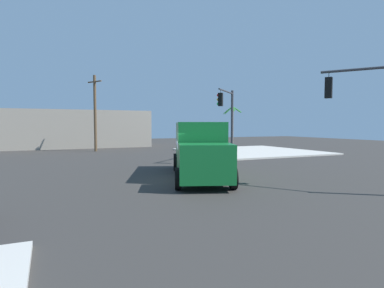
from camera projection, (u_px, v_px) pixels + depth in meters
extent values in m
plane|color=#33302D|center=(184.00, 180.00, 16.58)|extent=(100.00, 100.00, 0.00)
cube|color=beige|center=(250.00, 151.00, 34.07)|extent=(12.84, 12.84, 0.14)
cube|color=#146B2D|center=(198.00, 146.00, 18.45)|extent=(4.53, 6.92, 2.68)
cube|color=#146B2D|center=(206.00, 163.00, 14.15)|extent=(2.91, 2.62, 1.70)
cube|color=black|center=(208.00, 157.00, 13.28)|extent=(1.92, 0.78, 0.88)
cube|color=#B2B2B7|center=(194.00, 165.00, 21.67)|extent=(2.23, 1.00, 0.21)
cube|color=white|center=(218.00, 143.00, 18.52)|extent=(1.93, 5.11, 0.36)
cube|color=white|center=(177.00, 143.00, 18.36)|extent=(1.93, 5.11, 0.36)
cylinder|color=black|center=(233.00, 178.00, 14.33)|extent=(0.61, 1.03, 1.00)
cylinder|color=black|center=(178.00, 179.00, 14.16)|extent=(0.61, 1.03, 1.00)
cylinder|color=black|center=(215.00, 163.00, 20.24)|extent=(0.61, 1.03, 1.00)
cylinder|color=black|center=(176.00, 163.00, 20.07)|extent=(0.61, 1.03, 1.00)
cylinder|color=black|center=(213.00, 161.00, 21.28)|extent=(0.61, 1.03, 1.00)
cylinder|color=black|center=(176.00, 161.00, 21.12)|extent=(0.61, 1.03, 1.00)
cylinder|color=#38383D|center=(379.00, 68.00, 13.53)|extent=(2.74, 3.92, 0.12)
cylinder|color=#38383D|center=(329.00, 75.00, 14.57)|extent=(0.03, 0.03, 0.25)
cube|color=black|center=(329.00, 88.00, 14.60)|extent=(0.42, 0.42, 0.95)
sphere|color=red|center=(329.00, 81.00, 14.74)|extent=(0.20, 0.20, 0.20)
sphere|color=#EFA314|center=(329.00, 88.00, 14.75)|extent=(0.20, 0.20, 0.20)
sphere|color=#19CC4C|center=(329.00, 95.00, 14.77)|extent=(0.20, 0.20, 0.20)
cylinder|color=#38383D|center=(232.00, 125.00, 26.16)|extent=(0.20, 0.20, 5.55)
cylinder|color=#38383D|center=(226.00, 91.00, 24.30)|extent=(2.74, 2.65, 0.12)
cylinder|color=#38383D|center=(221.00, 91.00, 22.92)|extent=(0.03, 0.03, 0.25)
cube|color=black|center=(221.00, 100.00, 22.95)|extent=(0.42, 0.42, 0.95)
sphere|color=red|center=(218.00, 95.00, 23.00)|extent=(0.20, 0.20, 0.20)
sphere|color=#EFA314|center=(218.00, 100.00, 23.02)|extent=(0.20, 0.20, 0.20)
sphere|color=#19CC4C|center=(218.00, 104.00, 23.04)|extent=(0.20, 0.20, 0.20)
cylinder|color=#7A6647|center=(232.00, 128.00, 38.10)|extent=(0.26, 0.26, 4.86)
ellipsoid|color=#236628|center=(237.00, 110.00, 38.27)|extent=(1.35, 0.44, 0.82)
ellipsoid|color=#236628|center=(232.00, 109.00, 38.64)|extent=(0.99, 1.39, 0.70)
ellipsoid|color=#236628|center=(228.00, 110.00, 38.22)|extent=(1.08, 1.16, 0.98)
ellipsoid|color=#236628|center=(228.00, 110.00, 37.71)|extent=(1.21, 0.43, 1.03)
ellipsoid|color=#236628|center=(233.00, 109.00, 37.30)|extent=(0.89, 1.41, 0.72)
ellipsoid|color=#236628|center=(237.00, 109.00, 37.56)|extent=(0.90, 1.36, 0.82)
cylinder|color=brown|center=(95.00, 113.00, 34.70)|extent=(0.30, 0.30, 8.27)
cube|color=brown|center=(95.00, 82.00, 34.50)|extent=(1.21, 1.96, 0.12)
cube|color=gray|center=(64.00, 129.00, 40.31)|extent=(21.13, 6.00, 4.74)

